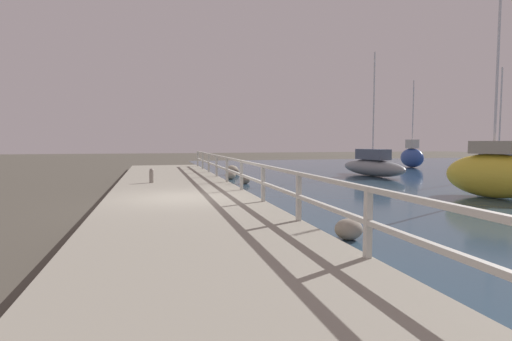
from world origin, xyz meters
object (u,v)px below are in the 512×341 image
at_px(sailboat_yellow, 493,173).
at_px(sailboat_blue, 412,156).
at_px(sailboat_green, 498,165).
at_px(sailboat_gray, 372,165).
at_px(mooring_bollard, 152,176).

relative_size(sailboat_yellow, sailboat_blue, 1.02).
relative_size(sailboat_yellow, sailboat_green, 1.12).
height_order(sailboat_gray, sailboat_yellow, sailboat_gray).
relative_size(sailboat_gray, sailboat_yellow, 1.03).
bearing_deg(mooring_bollard, sailboat_gray, 15.37).
bearing_deg(sailboat_blue, sailboat_gray, -132.62).
bearing_deg(sailboat_blue, mooring_bollard, -147.58).
distance_m(mooring_bollard, sailboat_gray, 13.10).
relative_size(mooring_bollard, sailboat_yellow, 0.09).
xyz_separation_m(mooring_bollard, sailboat_yellow, (11.95, -5.83, 0.32)).
bearing_deg(sailboat_gray, sailboat_blue, 34.50).
bearing_deg(sailboat_green, sailboat_blue, 70.75).
distance_m(mooring_bollard, sailboat_yellow, 13.30).
bearing_deg(mooring_bollard, sailboat_yellow, -26.00).
xyz_separation_m(sailboat_gray, sailboat_blue, (7.35, 6.50, 0.25)).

